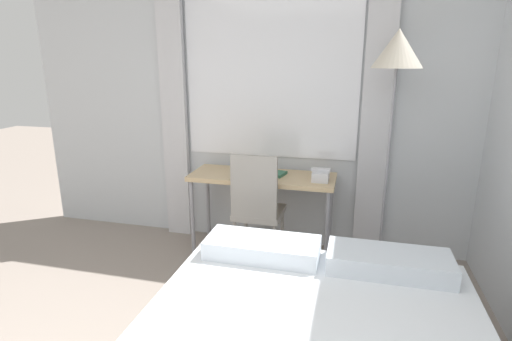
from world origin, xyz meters
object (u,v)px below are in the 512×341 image
Objects in this scene: desk at (262,183)px; desk_chair at (257,204)px; book at (270,173)px; telephone at (321,175)px; standing_lamp at (397,65)px.

desk_chair is at bearing -88.70° from desk.
book is at bearing 29.24° from desk.
telephone is at bearing -4.98° from desk.
desk is at bearing 91.86° from desk_chair.
book is (-0.95, 0.12, -0.92)m from standing_lamp.
desk_chair is 3.46× the size of book.
desk_chair is at bearing -173.26° from standing_lamp.
desk_chair reaches higher than telephone.
desk is 6.98× the size of telephone.
telephone reaches higher than book.
telephone is 0.63× the size of book.
standing_lamp reaches higher than desk.
telephone is 0.45m from book.
desk_chair is at bearing -103.66° from book.
standing_lamp reaches higher than book.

